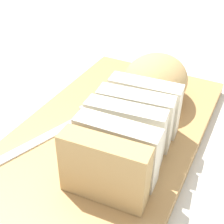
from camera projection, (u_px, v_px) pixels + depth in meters
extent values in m
plane|color=silver|center=(112.00, 136.00, 0.53)|extent=(3.00, 3.00, 0.00)
cube|color=tan|center=(112.00, 131.00, 0.53)|extent=(0.48, 0.30, 0.02)
ellipsoid|color=tan|center=(155.00, 80.00, 0.56)|extent=(0.15, 0.13, 0.09)
cube|color=#F2E8CC|center=(144.00, 106.00, 0.49)|extent=(0.04, 0.12, 0.09)
cube|color=#F2E8CC|center=(135.00, 119.00, 0.46)|extent=(0.04, 0.12, 0.09)
cube|color=#F2E8CC|center=(124.00, 133.00, 0.43)|extent=(0.04, 0.12, 0.09)
cube|color=#F2E8CC|center=(117.00, 151.00, 0.41)|extent=(0.03, 0.12, 0.09)
cube|color=tan|center=(104.00, 170.00, 0.38)|extent=(0.04, 0.12, 0.09)
cube|color=silver|center=(41.00, 139.00, 0.49)|extent=(0.19, 0.09, 0.00)
cylinder|color=black|center=(101.00, 104.00, 0.56)|extent=(0.07, 0.04, 0.02)
cube|color=silver|center=(87.00, 111.00, 0.54)|extent=(0.03, 0.02, 0.02)
sphere|color=tan|center=(121.00, 110.00, 0.55)|extent=(0.01, 0.01, 0.01)
sphere|color=tan|center=(139.00, 119.00, 0.53)|extent=(0.01, 0.01, 0.01)
sphere|color=tan|center=(115.00, 125.00, 0.52)|extent=(0.01, 0.01, 0.01)
sphere|color=tan|center=(94.00, 122.00, 0.53)|extent=(0.00, 0.00, 0.00)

